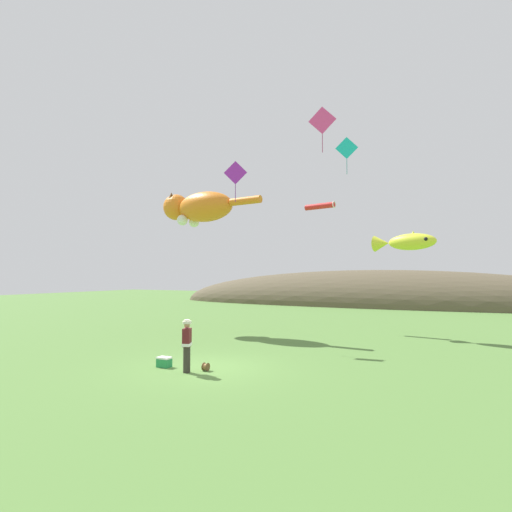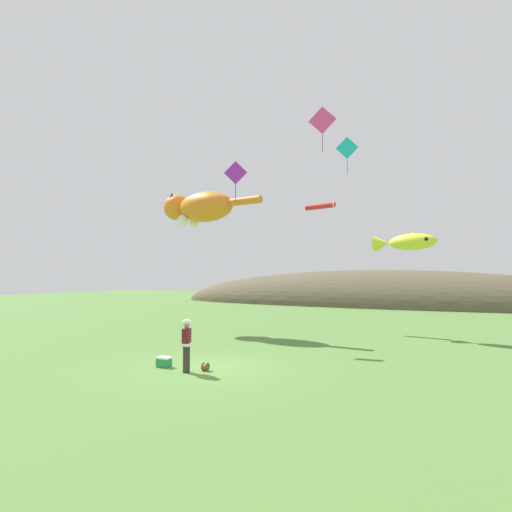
# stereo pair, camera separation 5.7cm
# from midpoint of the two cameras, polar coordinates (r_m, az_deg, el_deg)

# --- Properties ---
(ground_plane) EXTENTS (120.00, 120.00, 0.00)m
(ground_plane) POSITION_cam_midpoint_polar(r_m,az_deg,el_deg) (14.72, -7.28, -15.63)
(ground_plane) COLOR #517A38
(distant_hill_ridge) EXTENTS (49.36, 11.67, 7.82)m
(distant_hill_ridge) POSITION_cam_midpoint_polar(r_m,az_deg,el_deg) (46.67, 16.53, -6.72)
(distant_hill_ridge) COLOR brown
(distant_hill_ridge) RESTS_ON ground
(festival_attendant) EXTENTS (0.40, 0.49, 1.77)m
(festival_attendant) POSITION_cam_midpoint_polar(r_m,az_deg,el_deg) (14.02, -9.96, -12.28)
(festival_attendant) COLOR #332D28
(festival_attendant) RESTS_ON ground
(kite_spool) EXTENTS (0.17, 0.28, 0.28)m
(kite_spool) POSITION_cam_midpoint_polar(r_m,az_deg,el_deg) (14.31, -7.30, -15.42)
(kite_spool) COLOR olive
(kite_spool) RESTS_ON ground
(picnic_cooler) EXTENTS (0.49, 0.33, 0.36)m
(picnic_cooler) POSITION_cam_midpoint_polar(r_m,az_deg,el_deg) (15.11, -13.09, -14.54)
(picnic_cooler) COLOR #268C4C
(picnic_cooler) RESTS_ON ground
(kite_giant_cat) EXTENTS (6.94, 2.29, 2.11)m
(kite_giant_cat) POSITION_cam_midpoint_polar(r_m,az_deg,el_deg) (24.41, -8.25, 6.83)
(kite_giant_cat) COLOR orange
(kite_fish_windsock) EXTENTS (3.48, 1.76, 1.03)m
(kite_fish_windsock) POSITION_cam_midpoint_polar(r_m,az_deg,el_deg) (22.96, 20.43, 1.88)
(kite_fish_windsock) COLOR yellow
(kite_tube_streamer) EXTENTS (2.07, 0.76, 0.44)m
(kite_tube_streamer) POSITION_cam_midpoint_polar(r_m,az_deg,el_deg) (25.85, 9.11, 7.05)
(kite_tube_streamer) COLOR red
(kite_diamond_pink) EXTENTS (1.33, 0.24, 2.24)m
(kite_diamond_pink) POSITION_cam_midpoint_polar(r_m,az_deg,el_deg) (20.42, 9.36, 18.54)
(kite_diamond_pink) COLOR #E53F8C
(kite_diamond_violet) EXTENTS (1.13, 0.45, 2.11)m
(kite_diamond_violet) POSITION_cam_midpoint_polar(r_m,az_deg,el_deg) (20.84, -3.04, 11.75)
(kite_diamond_violet) COLOR purple
(kite_diamond_teal) EXTENTS (1.27, 0.37, 2.21)m
(kite_diamond_teal) POSITION_cam_midpoint_polar(r_m,az_deg,el_deg) (24.76, 12.76, 14.78)
(kite_diamond_teal) COLOR #19BFBF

